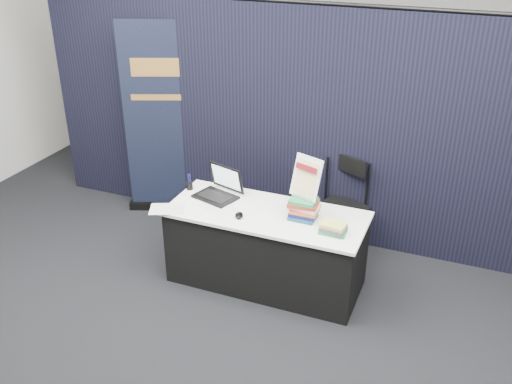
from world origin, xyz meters
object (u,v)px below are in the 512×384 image
object	(u,v)px
book_stack_tall	(304,208)
display_table	(266,248)
book_stack_short	(332,228)
pullup_banner	(165,131)
stacking_chair	(342,203)
info_sign	(306,178)
laptop	(218,189)

from	to	relation	value
book_stack_tall	display_table	bearing A→B (deg)	-176.26
book_stack_short	pullup_banner	world-z (taller)	pullup_banner
book_stack_tall	book_stack_short	xyz separation A→B (m)	(0.30, -0.15, -0.05)
display_table	book_stack_tall	bearing A→B (deg)	3.74
book_stack_tall	book_stack_short	world-z (taller)	book_stack_tall
book_stack_short	stacking_chair	xyz separation A→B (m)	(-0.14, 0.93, -0.25)
book_stack_tall	pullup_banner	world-z (taller)	pullup_banner
display_table	info_sign	bearing A→B (deg)	8.79
display_table	pullup_banner	xyz separation A→B (m)	(-1.59, 0.95, 0.59)
info_sign	book_stack_short	bearing A→B (deg)	-10.16
display_table	pullup_banner	distance (m)	1.94
book_stack_tall	stacking_chair	world-z (taller)	stacking_chair
pullup_banner	stacking_chair	bearing A→B (deg)	-25.61
pullup_banner	stacking_chair	world-z (taller)	pullup_banner
display_table	laptop	xyz separation A→B (m)	(-0.55, 0.13, 0.44)
book_stack_tall	book_stack_short	distance (m)	0.34
display_table	stacking_chair	size ratio (longest dim) A/B	1.82
laptop	book_stack_short	world-z (taller)	laptop
laptop	pullup_banner	size ratio (longest dim) A/B	0.20
stacking_chair	book_stack_short	bearing A→B (deg)	-58.61
info_sign	stacking_chair	bearing A→B (deg)	98.98
display_table	book_stack_tall	size ratio (longest dim) A/B	7.26
book_stack_short	info_sign	world-z (taller)	info_sign
pullup_banner	stacking_chair	distance (m)	2.13
info_sign	pullup_banner	distance (m)	2.13
display_table	laptop	size ratio (longest dim) A/B	4.05
book_stack_tall	stacking_chair	size ratio (longest dim) A/B	0.25
info_sign	pullup_banner	world-z (taller)	pullup_banner
pullup_banner	info_sign	bearing A→B (deg)	-46.65
info_sign	pullup_banner	size ratio (longest dim) A/B	0.17
laptop	book_stack_short	size ratio (longest dim) A/B	2.10
laptop	pullup_banner	distance (m)	1.33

